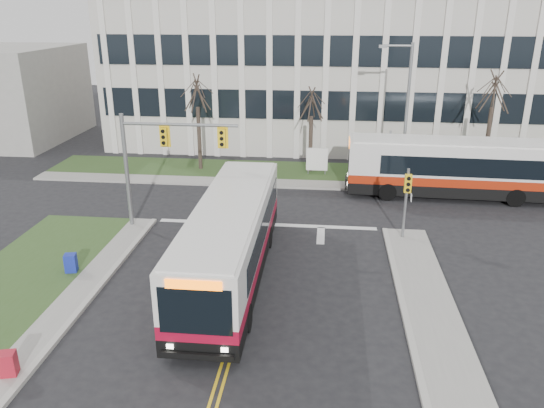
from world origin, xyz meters
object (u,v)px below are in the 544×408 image
Objects in this scene: newspaper_box_red at (9,365)px; newspaper_box_blue at (71,264)px; bus_cross at (457,170)px; streetlight at (404,107)px; bus_main at (231,242)px; directory_sign at (317,160)px.

newspaper_box_blue is at bearing 85.67° from newspaper_box_red.
streetlight is at bearing -122.47° from bus_cross.
streetlight is at bearing 57.75° from bus_main.
bus_cross is 14.00× the size of newspaper_box_blue.
bus_main is 9.66m from newspaper_box_red.
directory_sign is 2.11× the size of newspaper_box_blue.
directory_sign reaches higher than newspaper_box_red.
streetlight reaches higher than newspaper_box_red.
directory_sign is (-5.53, 1.30, -4.02)m from streetlight.
bus_main reaches higher than newspaper_box_red.
bus_cross reaches higher than directory_sign.
bus_main is 13.54× the size of newspaper_box_blue.
bus_main is (-8.88, -14.11, -3.48)m from streetlight.
directory_sign is 0.15× the size of bus_cross.
streetlight reaches higher than newspaper_box_blue.
directory_sign is 19.09m from newspaper_box_blue.
directory_sign is 9.42m from bus_cross.
bus_cross reaches higher than newspaper_box_red.
bus_main is at bearing 37.03° from newspaper_box_red.
directory_sign is at bearing 77.67° from bus_main.
newspaper_box_red is (1.28, -7.04, 0.00)m from newspaper_box_blue.
streetlight is at bearing -13.23° from directory_sign.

